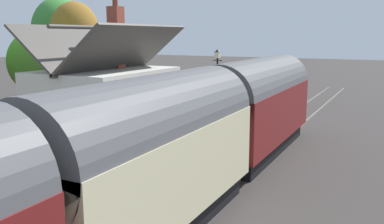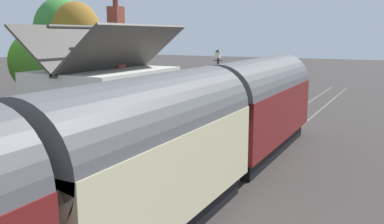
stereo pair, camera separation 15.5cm
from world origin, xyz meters
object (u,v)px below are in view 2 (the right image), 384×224
(station_building, at_px, (106,99))
(planter_bench_right, at_px, (163,99))
(planter_corner_building, at_px, (234,89))
(tree_mid_background, at_px, (76,33))
(planter_under_sign, at_px, (229,107))
(bench_platform_end, at_px, (14,173))
(bench_mid_platform, at_px, (222,101))
(tree_far_left, at_px, (62,31))
(train, at_px, (161,148))
(bench_near_building, at_px, (240,94))
(station_sign_board, at_px, (82,139))
(planter_bench_left, at_px, (210,99))
(tree_far_right, at_px, (39,62))
(lamp_post_platform, at_px, (218,70))
(planter_edge_far, at_px, (172,96))
(planter_edge_near, at_px, (201,96))

(station_building, height_order, planter_bench_right, station_building)
(planter_corner_building, distance_m, tree_mid_background, 12.15)
(planter_under_sign, bearing_deg, station_building, 159.55)
(bench_platform_end, distance_m, planter_corner_building, 21.80)
(bench_mid_platform, bearing_deg, tree_far_left, 83.97)
(train, bearing_deg, bench_near_building, 13.11)
(tree_mid_background, bearing_deg, station_sign_board, -137.83)
(train, bearing_deg, planter_bench_right, 30.82)
(planter_corner_building, xyz_separation_m, tree_mid_background, (-8.44, 7.69, 4.16))
(station_sign_board, bearing_deg, bench_platform_end, 151.57)
(planter_bench_left, height_order, tree_mid_background, tree_mid_background)
(tree_far_left, xyz_separation_m, tree_mid_background, (-3.22, -4.31, -0.11))
(station_sign_board, xyz_separation_m, tree_mid_background, (11.48, 10.40, 3.32))
(tree_far_right, bearing_deg, planter_bench_left, -47.89)
(planter_bench_right, xyz_separation_m, tree_far_left, (2.16, 10.10, 4.22))
(train, distance_m, tree_far_left, 23.16)
(station_building, bearing_deg, tree_far_left, 50.09)
(train, relative_size, tree_far_left, 3.21)
(lamp_post_platform, distance_m, station_sign_board, 10.48)
(planter_edge_far, xyz_separation_m, planter_bench_left, (0.64, -2.35, -0.15))
(bench_near_building, relative_size, planter_under_sign, 2.01)
(planter_bench_left, distance_m, station_sign_board, 14.01)
(train, bearing_deg, planter_edge_far, 28.65)
(planter_edge_near, xyz_separation_m, tree_far_left, (-1.01, 11.24, 4.35))
(bench_mid_platform, height_order, lamp_post_platform, lamp_post_platform)
(tree_far_right, bearing_deg, tree_mid_background, 14.07)
(train, height_order, planter_bench_left, train)
(tree_far_left, xyz_separation_m, tree_far_right, (-7.49, -5.38, -1.75))
(planter_edge_far, height_order, planter_bench_left, planter_edge_far)
(planter_edge_far, xyz_separation_m, planter_under_sign, (-0.98, -4.31, -0.23))
(station_sign_board, bearing_deg, bench_near_building, 3.32)
(bench_near_building, height_order, planter_under_sign, bench_near_building)
(planter_edge_far, xyz_separation_m, tree_far_left, (1.50, 10.37, 4.04))
(bench_platform_end, height_order, planter_edge_near, bench_platform_end)
(station_sign_board, distance_m, tree_far_right, 11.91)
(planter_edge_near, bearing_deg, bench_mid_platform, -133.67)
(bench_platform_end, height_order, planter_bench_left, bench_platform_end)
(planter_bench_left, bearing_deg, planter_edge_near, 38.27)
(lamp_post_platform, height_order, station_sign_board, lamp_post_platform)
(planter_edge_near, relative_size, planter_corner_building, 1.50)
(planter_bench_left, relative_size, tree_mid_background, 0.11)
(planter_bench_right, distance_m, station_sign_board, 13.39)
(planter_under_sign, height_order, tree_far_right, tree_far_right)
(planter_edge_near, xyz_separation_m, lamp_post_platform, (-5.33, -3.53, 2.28))
(bench_mid_platform, relative_size, planter_corner_building, 2.00)
(train, xyz_separation_m, station_building, (4.75, 5.68, 0.37))
(train, relative_size, station_sign_board, 16.61)
(station_building, bearing_deg, planter_corner_building, -0.40)
(planter_edge_far, height_order, planter_under_sign, planter_edge_far)
(station_building, height_order, planter_corner_building, station_building)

